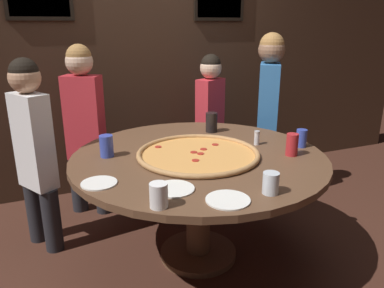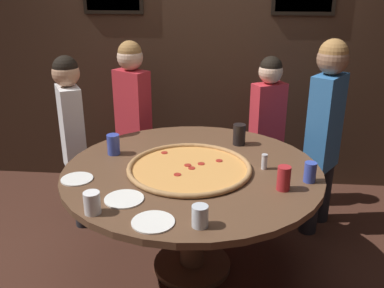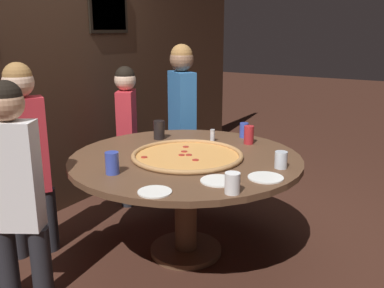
{
  "view_description": "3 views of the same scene",
  "coord_description": "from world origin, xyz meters",
  "px_view_note": "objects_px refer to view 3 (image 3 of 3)",
  "views": [
    {
      "loc": [
        -0.89,
        -2.04,
        1.54
      ],
      "look_at": [
        -0.02,
        0.06,
        0.79
      ],
      "focal_mm": 35.0,
      "sensor_mm": 36.0,
      "label": 1
    },
    {
      "loc": [
        0.22,
        -2.41,
        1.85
      ],
      "look_at": [
        -0.01,
        0.08,
        0.87
      ],
      "focal_mm": 40.0,
      "sensor_mm": 36.0,
      "label": 2
    },
    {
      "loc": [
        -2.4,
        -1.51,
        1.6
      ],
      "look_at": [
        0.05,
        -0.02,
        0.82
      ],
      "focal_mm": 40.0,
      "sensor_mm": 36.0,
      "label": 3
    }
  ],
  "objects_px": {
    "drink_cup_far_left": "(159,130)",
    "drink_cup_by_shaker": "(244,130)",
    "white_plate_left_side": "(218,181)",
    "drink_cup_far_right": "(232,183)",
    "dining_table": "(186,174)",
    "diner_far_left": "(182,113)",
    "condiment_shaker": "(212,135)",
    "white_plate_right_side": "(155,192)",
    "giant_pizza": "(187,155)",
    "white_plate_far_back": "(266,178)",
    "drink_cup_beside_pizza": "(249,135)",
    "diner_centre_back": "(127,127)",
    "diner_side_right": "(15,181)",
    "drink_cup_near_left": "(281,160)",
    "drink_cup_front_edge": "(112,163)",
    "diner_side_left": "(25,150)"
  },
  "relations": [
    {
      "from": "drink_cup_far_left",
      "to": "drink_cup_by_shaker",
      "type": "height_order",
      "value": "drink_cup_far_left"
    },
    {
      "from": "white_plate_left_side",
      "to": "drink_cup_far_right",
      "type": "bearing_deg",
      "value": -129.63
    },
    {
      "from": "dining_table",
      "to": "diner_far_left",
      "type": "xyz_separation_m",
      "value": [
        0.92,
        0.62,
        0.22
      ]
    },
    {
      "from": "diner_far_left",
      "to": "drink_cup_far_right",
      "type": "bearing_deg",
      "value": -14.76
    },
    {
      "from": "condiment_shaker",
      "to": "diner_far_left",
      "type": "xyz_separation_m",
      "value": [
        0.47,
        0.59,
        0.04
      ]
    },
    {
      "from": "drink_cup_far_left",
      "to": "drink_cup_by_shaker",
      "type": "relative_size",
      "value": 1.25
    },
    {
      "from": "drink_cup_by_shaker",
      "to": "white_plate_right_side",
      "type": "bearing_deg",
      "value": -175.91
    },
    {
      "from": "drink_cup_by_shaker",
      "to": "diner_far_left",
      "type": "relative_size",
      "value": 0.08
    },
    {
      "from": "drink_cup_by_shaker",
      "to": "white_plate_right_side",
      "type": "relative_size",
      "value": 0.64
    },
    {
      "from": "giant_pizza",
      "to": "white_plate_far_back",
      "type": "height_order",
      "value": "giant_pizza"
    },
    {
      "from": "giant_pizza",
      "to": "drink_cup_far_right",
      "type": "bearing_deg",
      "value": -127.97
    },
    {
      "from": "drink_cup_beside_pizza",
      "to": "diner_centre_back",
      "type": "distance_m",
      "value": 1.21
    },
    {
      "from": "white_plate_right_side",
      "to": "diner_side_right",
      "type": "height_order",
      "value": "diner_side_right"
    },
    {
      "from": "drink_cup_near_left",
      "to": "condiment_shaker",
      "type": "height_order",
      "value": "drink_cup_near_left"
    },
    {
      "from": "drink_cup_far_left",
      "to": "drink_cup_front_edge",
      "type": "relative_size",
      "value": 1.09
    },
    {
      "from": "giant_pizza",
      "to": "diner_side_left",
      "type": "xyz_separation_m",
      "value": [
        -0.56,
        0.97,
        0.03
      ]
    },
    {
      "from": "diner_centre_back",
      "to": "drink_cup_far_right",
      "type": "bearing_deg",
      "value": 28.7
    },
    {
      "from": "white_plate_left_side",
      "to": "condiment_shaker",
      "type": "bearing_deg",
      "value": 31.01
    },
    {
      "from": "drink_cup_far_right",
      "to": "diner_side_left",
      "type": "bearing_deg",
      "value": 94.87
    },
    {
      "from": "dining_table",
      "to": "giant_pizza",
      "type": "height_order",
      "value": "giant_pizza"
    },
    {
      "from": "white_plate_left_side",
      "to": "diner_side_right",
      "type": "height_order",
      "value": "diner_side_right"
    },
    {
      "from": "giant_pizza",
      "to": "white_plate_left_side",
      "type": "bearing_deg",
      "value": -127.34
    },
    {
      "from": "drink_cup_by_shaker",
      "to": "drink_cup_near_left",
      "type": "height_order",
      "value": "drink_cup_by_shaker"
    },
    {
      "from": "dining_table",
      "to": "diner_centre_back",
      "type": "height_order",
      "value": "diner_centre_back"
    },
    {
      "from": "drink_cup_far_right",
      "to": "white_plate_left_side",
      "type": "height_order",
      "value": "drink_cup_far_right"
    },
    {
      "from": "drink_cup_beside_pizza",
      "to": "diner_side_right",
      "type": "distance_m",
      "value": 1.69
    },
    {
      "from": "drink_cup_front_edge",
      "to": "condiment_shaker",
      "type": "distance_m",
      "value": 1.0
    },
    {
      "from": "drink_cup_beside_pizza",
      "to": "drink_cup_far_left",
      "type": "distance_m",
      "value": 0.71
    },
    {
      "from": "drink_cup_by_shaker",
      "to": "diner_far_left",
      "type": "bearing_deg",
      "value": 73.19
    },
    {
      "from": "drink_cup_beside_pizza",
      "to": "white_plate_far_back",
      "type": "bearing_deg",
      "value": -148.45
    },
    {
      "from": "drink_cup_near_left",
      "to": "drink_cup_far_left",
      "type": "bearing_deg",
      "value": 79.66
    },
    {
      "from": "dining_table",
      "to": "diner_side_right",
      "type": "xyz_separation_m",
      "value": [
        -0.96,
        0.55,
        0.14
      ]
    },
    {
      "from": "drink_cup_by_shaker",
      "to": "drink_cup_far_right",
      "type": "distance_m",
      "value": 1.23
    },
    {
      "from": "diner_side_right",
      "to": "white_plate_left_side",
      "type": "bearing_deg",
      "value": -176.66
    },
    {
      "from": "drink_cup_far_right",
      "to": "diner_side_left",
      "type": "height_order",
      "value": "diner_side_left"
    },
    {
      "from": "drink_cup_by_shaker",
      "to": "condiment_shaker",
      "type": "bearing_deg",
      "value": 148.5
    },
    {
      "from": "white_plate_right_side",
      "to": "diner_far_left",
      "type": "distance_m",
      "value": 1.79
    },
    {
      "from": "drink_cup_far_right",
      "to": "drink_cup_front_edge",
      "type": "bearing_deg",
      "value": 96.97
    },
    {
      "from": "drink_cup_beside_pizza",
      "to": "white_plate_left_side",
      "type": "xyz_separation_m",
      "value": [
        -0.86,
        -0.19,
        -0.07
      ]
    },
    {
      "from": "drink_cup_far_right",
      "to": "diner_side_right",
      "type": "bearing_deg",
      "value": 114.43
    },
    {
      "from": "diner_side_left",
      "to": "diner_side_right",
      "type": "xyz_separation_m",
      "value": [
        -0.38,
        -0.4,
        -0.03
      ]
    },
    {
      "from": "drink_cup_far_right",
      "to": "dining_table",
      "type": "bearing_deg",
      "value": 52.22
    },
    {
      "from": "diner_side_right",
      "to": "giant_pizza",
      "type": "bearing_deg",
      "value": -150.8
    },
    {
      "from": "drink_cup_beside_pizza",
      "to": "white_plate_left_side",
      "type": "height_order",
      "value": "drink_cup_beside_pizza"
    },
    {
      "from": "white_plate_far_back",
      "to": "condiment_shaker",
      "type": "relative_size",
      "value": 2.18
    },
    {
      "from": "drink_cup_far_left",
      "to": "diner_far_left",
      "type": "distance_m",
      "value": 0.65
    },
    {
      "from": "drink_cup_beside_pizza",
      "to": "white_plate_right_side",
      "type": "distance_m",
      "value": 1.19
    },
    {
      "from": "drink_cup_far_right",
      "to": "diner_side_right",
      "type": "relative_size",
      "value": 0.09
    },
    {
      "from": "diner_side_left",
      "to": "diner_side_right",
      "type": "bearing_deg",
      "value": 77.46
    },
    {
      "from": "drink_cup_beside_pizza",
      "to": "drink_cup_far_right",
      "type": "height_order",
      "value": "drink_cup_beside_pizza"
    }
  ]
}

